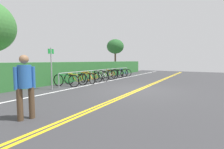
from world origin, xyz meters
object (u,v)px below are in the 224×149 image
bicycle_1 (76,79)px  sign_post_near (51,64)px  bicycle_0 (66,80)px  bicycle_4 (101,76)px  bicycle_2 (87,78)px  tree_mid (115,47)px  bicycle_5 (106,75)px  bicycle_7 (115,74)px  pedestrian (25,83)px  bike_rack (103,72)px  bicycle_9 (124,72)px  bicycle_8 (119,73)px  bicycle_6 (110,74)px  bicycle_3 (92,77)px

bicycle_1 → sign_post_near: (-1.93, -0.16, 0.95)m
bicycle_0 → bicycle_4: bearing=-3.0°
bicycle_2 → tree_mid: bearing=19.9°
bicycle_5 → sign_post_near: bearing=-179.2°
bicycle_7 → pedestrian: 10.68m
bike_rack → bicycle_9: bearing=-0.2°
bike_rack → bicycle_8: 3.00m
pedestrian → bicycle_6: bearing=18.8°
bicycle_1 → bicycle_6: 4.19m
bicycle_3 → tree_mid: tree_mid is taller
bicycle_3 → bicycle_8: 4.33m
bicycle_5 → bicycle_7: bearing=5.2°
bike_rack → sign_post_near: bearing=-178.6°
bicycle_5 → bicycle_9: bicycle_5 is taller
bicycle_8 → bicycle_3: bearing=-178.3°
bike_rack → bicycle_3: (-1.34, 0.01, -0.28)m
bicycle_4 → sign_post_near: bearing=180.0°
bicycle_3 → pedestrian: pedestrian is taller
bicycle_1 → bike_rack: bearing=-0.8°
bicycle_0 → bicycle_1: (0.80, -0.01, -0.01)m
bike_rack → bicycle_5: (0.45, -0.05, -0.24)m
tree_mid → bicycle_7: bearing=-151.1°
bicycle_3 → sign_post_near: bearing=-177.8°
bicycle_2 → tree_mid: (10.62, 3.84, 2.96)m
bicycle_0 → bicycle_8: (6.74, 0.09, -0.00)m
bike_rack → tree_mid: tree_mid is taller
bicycle_5 → pedestrian: (-8.57, -3.03, 0.56)m
pedestrian → bicycle_0: bearing=35.6°
bicycle_7 → pedestrian: bearing=-162.7°
pedestrian → bicycle_1: bearing=31.1°
bike_rack → bicycle_7: 2.09m
bike_rack → bicycle_2: size_ratio=5.02×
bicycle_5 → bicycle_6: (0.79, 0.15, 0.00)m
bicycle_0 → bicycle_3: bearing=-0.8°
bicycle_5 → bicycle_8: (2.53, 0.19, -0.02)m
bicycle_4 → bicycle_9: size_ratio=1.09×
bike_rack → sign_post_near: size_ratio=4.09×
bicycle_5 → bicycle_7: bicycle_5 is taller
bicycle_2 → bicycle_8: size_ratio=1.06×
bicycle_9 → bicycle_0: bearing=179.6°
pedestrian → tree_mid: tree_mid is taller
bicycle_7 → pedestrian: pedestrian is taller
bicycle_0 → bicycle_2: bearing=-6.6°
bicycle_8 → tree_mid: tree_mid is taller
bicycle_8 → pedestrian: bearing=-163.9°
bike_rack → pedestrian: bearing=-159.2°
bike_rack → bicycle_0: size_ratio=4.91×
sign_post_near → bicycle_4: bearing=-0.0°
bicycle_1 → bicycle_5: (3.40, -0.08, 0.03)m
bicycle_5 → tree_mid: bearing=24.7°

